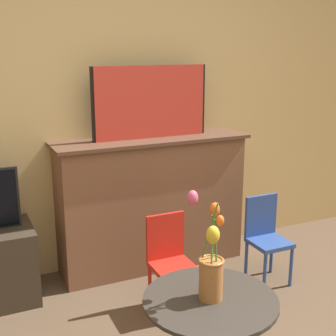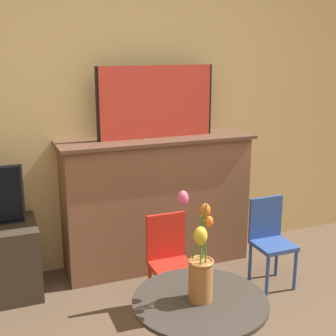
{
  "view_description": "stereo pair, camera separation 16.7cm",
  "coord_description": "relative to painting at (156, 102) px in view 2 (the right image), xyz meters",
  "views": [
    {
      "loc": [
        -1.07,
        -1.2,
        1.68
      ],
      "look_at": [
        0.08,
        1.3,
        0.95
      ],
      "focal_mm": 50.0,
      "sensor_mm": 36.0,
      "label": 1
    },
    {
      "loc": [
        -0.92,
        -1.27,
        1.68
      ],
      "look_at": [
        0.08,
        1.3,
        0.95
      ],
      "focal_mm": 50.0,
      "sensor_mm": 36.0,
      "label": 2
    }
  ],
  "objects": [
    {
      "name": "fireplace_mantel",
      "position": [
        -0.0,
        -0.01,
        -0.75
      ],
      "size": [
        1.47,
        0.4,
        1.01
      ],
      "color": "brown",
      "rests_on": "ground"
    },
    {
      "name": "chair_red",
      "position": [
        -0.15,
        -0.64,
        -0.92
      ],
      "size": [
        0.26,
        0.26,
        0.63
      ],
      "color": "red",
      "rests_on": "ground"
    },
    {
      "name": "wall_back",
      "position": [
        -0.23,
        0.2,
        0.08
      ],
      "size": [
        8.0,
        0.06,
        2.7
      ],
      "color": "tan",
      "rests_on": "ground"
    },
    {
      "name": "side_table",
      "position": [
        -0.31,
        -1.44,
        -0.93
      ],
      "size": [
        0.64,
        0.64,
        0.53
      ],
      "color": "#332D28",
      "rests_on": "ground"
    },
    {
      "name": "painting",
      "position": [
        0.0,
        0.0,
        0.0
      ],
      "size": [
        0.88,
        0.03,
        0.52
      ],
      "color": "black",
      "rests_on": "fireplace_mantel"
    },
    {
      "name": "vase_tulips",
      "position": [
        -0.31,
        -1.43,
        -0.58
      ],
      "size": [
        0.14,
        0.24,
        0.51
      ],
      "color": "#AD6B38",
      "rests_on": "side_table"
    },
    {
      "name": "chair_blue",
      "position": [
        0.64,
        -0.58,
        -0.92
      ],
      "size": [
        0.26,
        0.26,
        0.63
      ],
      "color": "#2D4C99",
      "rests_on": "ground"
    }
  ]
}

